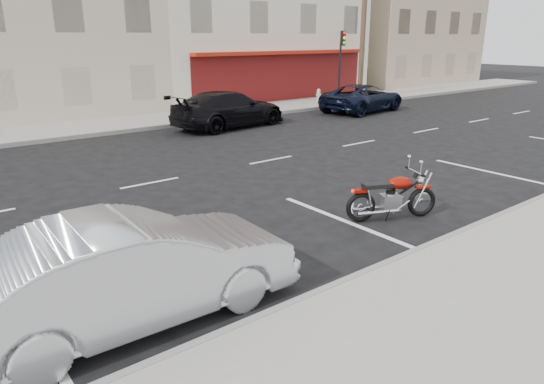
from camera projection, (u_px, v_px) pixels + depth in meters
The scene contains 10 objects.
ground at pixel (216, 171), 13.78m from camera, with size 120.00×120.00×0.00m, color black.
curb_near at pixel (166, 360), 5.57m from camera, with size 80.00×0.12×0.16m, color gray.
bldg_far_east at pixel (380, 13), 39.58m from camera, with size 12.00×12.00×11.00m, color tan.
utility_pole at pixel (364, 16), 27.88m from camera, with size 1.80×0.30×9.00m.
traffic_light at pixel (341, 57), 27.17m from camera, with size 0.26×0.30×3.80m.
fire_hydrant at pixel (319, 95), 27.03m from camera, with size 0.20×0.20×0.72m.
motorcycle at pixel (423, 195), 10.15m from camera, with size 1.89×0.99×1.01m.
sedan_silver at pixel (134, 270), 6.33m from camera, with size 1.54×4.41×1.45m, color #B5B8BD.
suv_far at pixel (363, 98), 24.42m from camera, with size 2.26×4.91×1.36m, color black.
car_far at pixel (229, 109), 20.17m from camera, with size 2.11×5.18×1.50m, color black.
Camera 1 is at (-6.95, -11.46, 3.63)m, focal length 32.00 mm.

